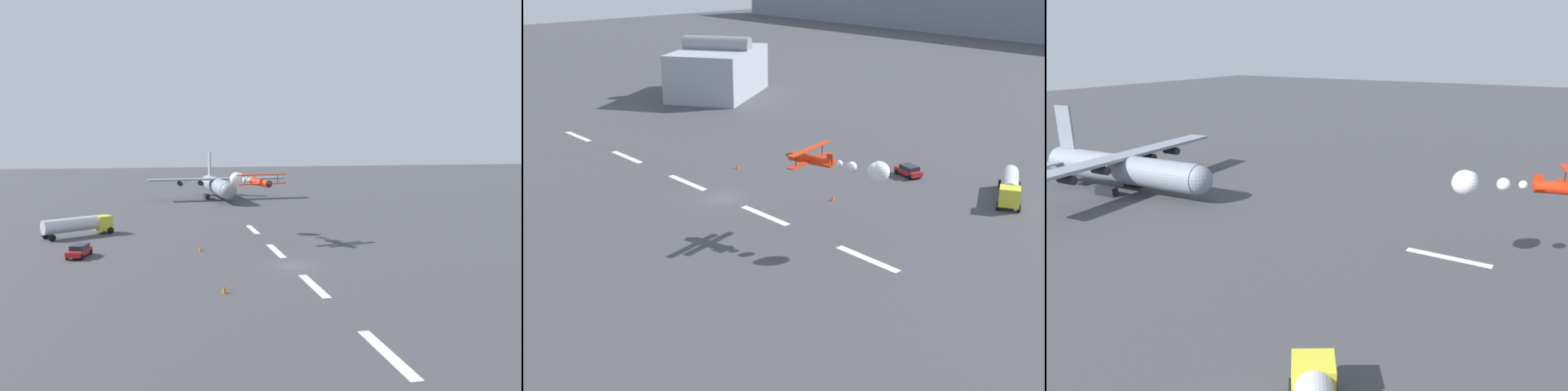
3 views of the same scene
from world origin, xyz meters
The scene contains 12 objects.
ground_plane centered at (0.00, 0.00, 0.00)m, with size 440.00×440.00×0.00m, color #424247.
runway_stripe_0 centered at (-39.99, 0.00, 0.01)m, with size 8.00×0.90×0.01m, color white.
runway_stripe_1 centered at (-23.99, 0.00, 0.01)m, with size 8.00×0.90×0.01m, color white.
runway_stripe_2 centered at (-8.00, 0.00, 0.01)m, with size 8.00×0.90×0.01m, color white.
runway_stripe_3 centered at (8.00, 0.00, 0.01)m, with size 8.00×0.90×0.01m, color white.
runway_stripe_4 centered at (23.99, 0.00, 0.01)m, with size 8.00×0.90×0.01m, color white.
stunt_biplane_red centered at (19.81, 1.89, 8.27)m, with size 11.86×7.30×2.29m.
fuel_tanker_truck centered at (23.51, 26.28, 1.75)m, with size 7.39×9.85×2.90m.
airport_staff_sedan centered at (9.43, 24.22, 0.81)m, with size 4.39×2.77×1.52m.
hangar_building centered at (-52.52, 37.79, 5.06)m, with size 25.50×27.96×12.25m.
traffic_cone_near centered at (-8.60, 8.85, 0.38)m, with size 0.44×0.44×0.75m, color orange.
traffic_cone_far centered at (9.57, 9.50, 0.38)m, with size 0.44×0.44×0.75m, color orange.
Camera 2 is at (66.42, -48.33, 29.29)m, focal length 48.31 mm.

